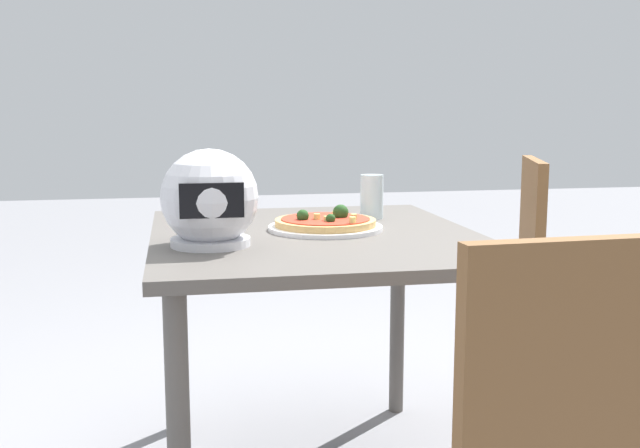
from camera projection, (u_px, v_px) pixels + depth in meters
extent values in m
cube|color=#5B5651|center=(315.00, 238.00, 2.03)|extent=(0.87, 1.02, 0.03)
cylinder|color=#5B5651|center=(397.00, 315.00, 2.59)|extent=(0.05, 0.05, 0.69)
cylinder|color=#5B5651|center=(177.00, 327.00, 2.45)|extent=(0.05, 0.05, 0.69)
cylinder|color=#5B5651|center=(511.00, 421.00, 1.72)|extent=(0.05, 0.05, 0.69)
cylinder|color=white|center=(325.00, 228.00, 2.07)|extent=(0.32, 0.32, 0.01)
cylinder|color=tan|center=(325.00, 222.00, 2.07)|extent=(0.28, 0.28, 0.02)
cylinder|color=red|center=(325.00, 219.00, 2.06)|extent=(0.25, 0.25, 0.00)
sphere|color=#234C1E|center=(303.00, 216.00, 2.04)|extent=(0.03, 0.03, 0.03)
sphere|color=#234C1E|center=(341.00, 212.00, 2.08)|extent=(0.04, 0.04, 0.04)
sphere|color=#234C1E|center=(331.00, 219.00, 2.00)|extent=(0.03, 0.03, 0.03)
cylinder|color=#E0D172|center=(317.00, 216.00, 2.05)|extent=(0.02, 0.02, 0.01)
cylinder|color=#E0D172|center=(354.00, 216.00, 2.06)|extent=(0.02, 0.02, 0.01)
cylinder|color=#E0D172|center=(353.00, 220.00, 1.98)|extent=(0.02, 0.02, 0.02)
cylinder|color=#E0D172|center=(327.00, 218.00, 2.02)|extent=(0.02, 0.02, 0.01)
cylinder|color=#E0D172|center=(335.00, 214.00, 2.09)|extent=(0.02, 0.02, 0.02)
sphere|color=silver|center=(210.00, 198.00, 1.82)|extent=(0.24, 0.24, 0.24)
cylinder|color=silver|center=(211.00, 242.00, 1.83)|extent=(0.19, 0.19, 0.02)
cube|color=black|center=(212.00, 200.00, 1.72)|extent=(0.15, 0.02, 0.08)
cylinder|color=silver|center=(372.00, 197.00, 2.27)|extent=(0.07, 0.07, 0.13)
cube|color=brown|center=(596.00, 411.00, 0.95)|extent=(0.38, 0.05, 0.45)
cube|color=brown|center=(590.00, 308.00, 2.32)|extent=(0.51, 0.51, 0.02)
cube|color=brown|center=(532.00, 232.00, 2.32)|extent=(0.15, 0.37, 0.45)
cylinder|color=brown|center=(628.00, 362.00, 2.50)|extent=(0.04, 0.04, 0.43)
cylinder|color=brown|center=(524.00, 358.00, 2.55)|extent=(0.04, 0.04, 0.43)
cylinder|color=brown|center=(538.00, 395.00, 2.22)|extent=(0.04, 0.04, 0.43)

